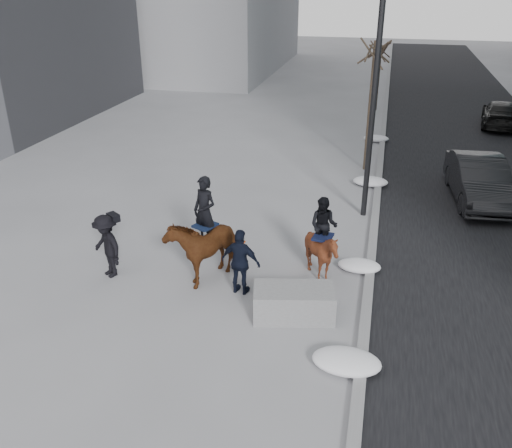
% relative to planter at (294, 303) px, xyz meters
% --- Properties ---
extents(ground, '(120.00, 120.00, 0.00)m').
position_rel_planter_xyz_m(ground, '(-1.32, 0.51, -0.38)').
color(ground, gray).
rests_on(ground, ground).
extents(road, '(8.00, 90.00, 0.01)m').
position_rel_planter_xyz_m(road, '(5.68, 10.51, -0.37)').
color(road, black).
rests_on(road, ground).
extents(curb, '(0.25, 90.00, 0.12)m').
position_rel_planter_xyz_m(curb, '(1.68, 10.51, -0.32)').
color(curb, gray).
rests_on(curb, ground).
extents(planter, '(2.04, 1.32, 0.75)m').
position_rel_planter_xyz_m(planter, '(0.00, 0.00, 0.00)').
color(planter, gray).
rests_on(planter, ground).
extents(car_near, '(2.02, 4.83, 1.55)m').
position_rel_planter_xyz_m(car_near, '(5.12, 8.60, 0.40)').
color(car_near, black).
rests_on(car_near, ground).
extents(car_far, '(2.47, 4.75, 1.32)m').
position_rel_planter_xyz_m(car_far, '(7.61, 19.73, 0.28)').
color(car_far, black).
rests_on(car_far, ground).
extents(tree_near, '(1.20, 1.20, 5.65)m').
position_rel_planter_xyz_m(tree_near, '(1.08, 11.11, 2.45)').
color(tree_near, '#35271F').
rests_on(tree_near, ground).
extents(tree_far, '(1.20, 1.20, 4.08)m').
position_rel_planter_xyz_m(tree_far, '(1.08, 21.95, 1.66)').
color(tree_far, '#3C2E23').
rests_on(tree_far, ground).
extents(mounted_left, '(1.76, 2.34, 2.75)m').
position_rel_planter_xyz_m(mounted_left, '(-2.64, 1.37, 0.65)').
color(mounted_left, '#49210E').
rests_on(mounted_left, ground).
extents(mounted_right, '(1.37, 1.49, 2.25)m').
position_rel_planter_xyz_m(mounted_right, '(0.39, 1.95, 0.52)').
color(mounted_right, '#48210E').
rests_on(mounted_right, ground).
extents(feeder, '(1.08, 0.93, 1.75)m').
position_rel_planter_xyz_m(feeder, '(-1.48, 0.74, 0.50)').
color(feeder, black).
rests_on(feeder, ground).
extents(camera_crew, '(1.30, 1.17, 1.75)m').
position_rel_planter_xyz_m(camera_crew, '(-5.13, 0.75, 0.51)').
color(camera_crew, black).
rests_on(camera_crew, ground).
extents(lamppost, '(0.25, 2.18, 9.09)m').
position_rel_planter_xyz_m(lamppost, '(1.28, 6.21, 4.62)').
color(lamppost, black).
rests_on(lamppost, ground).
extents(snow_piles, '(1.43, 17.71, 0.36)m').
position_rel_planter_xyz_m(snow_piles, '(1.38, 5.47, -0.21)').
color(snow_piles, white).
rests_on(snow_piles, ground).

